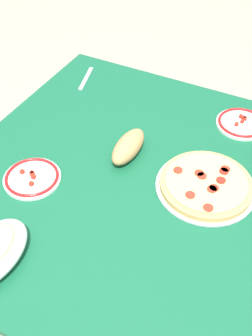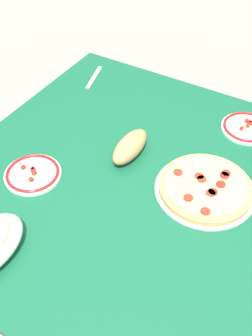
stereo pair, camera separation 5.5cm
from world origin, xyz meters
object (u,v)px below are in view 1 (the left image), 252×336
pepperoni_pizza (206,184)px  side_plate_near (242,123)px  dining_table (126,198)px  side_plate_far (32,178)px  bread_loaf (128,146)px

pepperoni_pizza → side_plate_near: 0.36m
dining_table → side_plate_far: size_ratio=6.46×
side_plate_near → side_plate_far: same height
side_plate_near → bread_loaf: 0.44m
bread_loaf → side_plate_far: bearing=-41.6°
side_plate_far → bread_loaf: bearing=138.4°
pepperoni_pizza → bread_loaf: size_ratio=1.69×
side_plate_near → bread_loaf: (0.33, -0.30, 0.03)m
dining_table → side_plate_far: 0.32m
pepperoni_pizza → bread_loaf: bread_loaf is taller
dining_table → bread_loaf: size_ratio=6.39×
dining_table → pepperoni_pizza: bearing=104.4°
pepperoni_pizza → side_plate_far: bearing=-66.4°
pepperoni_pizza → bread_loaf: bearing=-95.3°
side_plate_near → side_plate_far: (0.57, -0.51, 0.00)m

